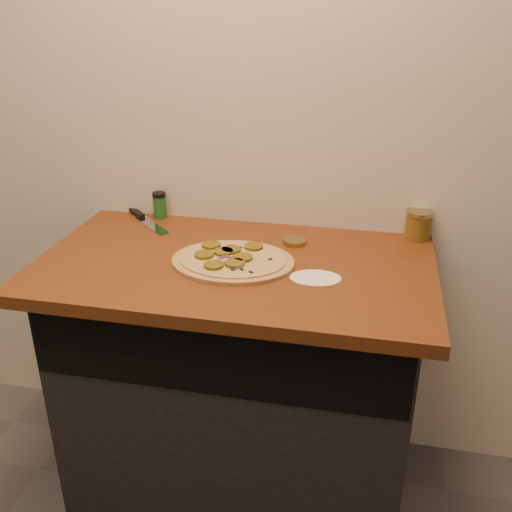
% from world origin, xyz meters
% --- Properties ---
extents(cabinet, '(1.10, 0.60, 0.86)m').
position_xyz_m(cabinet, '(0.00, 1.45, 0.43)').
color(cabinet, black).
rests_on(cabinet, ground).
extents(countertop, '(1.20, 0.70, 0.04)m').
position_xyz_m(countertop, '(0.00, 1.42, 0.88)').
color(countertop, brown).
rests_on(countertop, cabinet).
extents(pizza, '(0.38, 0.38, 0.02)m').
position_xyz_m(pizza, '(-0.00, 1.40, 0.91)').
color(pizza, tan).
rests_on(pizza, countertop).
extents(chefs_knife, '(0.24, 0.23, 0.02)m').
position_xyz_m(chefs_knife, '(-0.40, 1.69, 0.91)').
color(chefs_knife, '#B7BAC1').
rests_on(chefs_knife, countertop).
extents(mason_jar_lid, '(0.09, 0.09, 0.02)m').
position_xyz_m(mason_jar_lid, '(0.16, 1.59, 0.91)').
color(mason_jar_lid, '#9A8B59').
rests_on(mason_jar_lid, countertop).
extents(salsa_jar, '(0.09, 0.09, 0.10)m').
position_xyz_m(salsa_jar, '(0.55, 1.72, 0.95)').
color(salsa_jar, '#A52710').
rests_on(salsa_jar, countertop).
extents(spice_shaker, '(0.05, 0.05, 0.10)m').
position_xyz_m(spice_shaker, '(-0.35, 1.72, 0.95)').
color(spice_shaker, '#1C5920').
rests_on(spice_shaker, countertop).
extents(flour_spill, '(0.17, 0.17, 0.00)m').
position_xyz_m(flour_spill, '(0.25, 1.36, 0.90)').
color(flour_spill, white).
rests_on(flour_spill, countertop).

